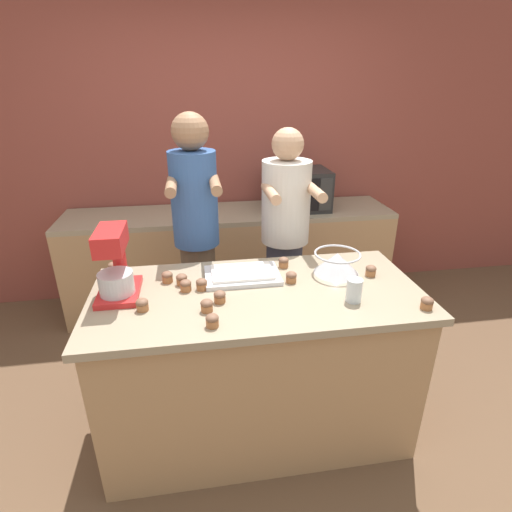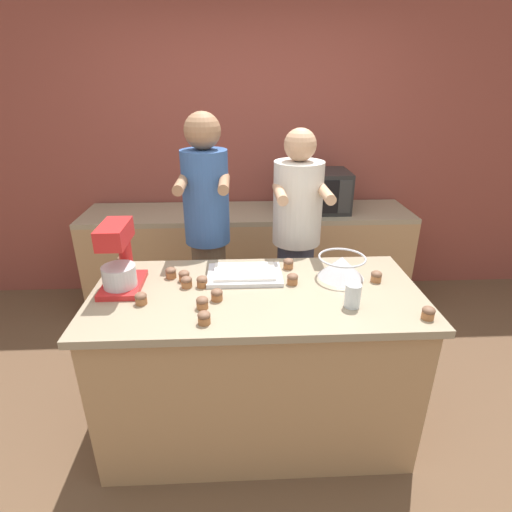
% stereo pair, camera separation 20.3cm
% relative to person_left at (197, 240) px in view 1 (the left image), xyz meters
% --- Properties ---
extents(ground_plane, '(16.00, 16.00, 0.00)m').
position_rel_person_left_xyz_m(ground_plane, '(0.29, -0.70, -0.95)').
color(ground_plane, brown).
extents(back_wall, '(10.00, 0.06, 2.70)m').
position_rel_person_left_xyz_m(back_wall, '(0.29, 1.13, 0.40)').
color(back_wall, brown).
rests_on(back_wall, ground_plane).
extents(island_counter, '(1.71, 0.81, 0.92)m').
position_rel_person_left_xyz_m(island_counter, '(0.29, -0.70, -0.49)').
color(island_counter, '#A87F56').
rests_on(island_counter, ground_plane).
extents(back_counter, '(2.80, 0.60, 0.89)m').
position_rel_person_left_xyz_m(back_counter, '(0.29, 0.78, -0.50)').
color(back_counter, '#A87F56').
rests_on(back_counter, ground_plane).
extents(person_left, '(0.32, 0.49, 1.76)m').
position_rel_person_left_xyz_m(person_left, '(0.00, 0.00, 0.00)').
color(person_left, brown).
rests_on(person_left, ground_plane).
extents(person_right, '(0.34, 0.50, 1.66)m').
position_rel_person_left_xyz_m(person_right, '(0.60, 0.00, -0.07)').
color(person_right, '#33384C').
rests_on(person_right, ground_plane).
extents(stand_mixer, '(0.20, 0.30, 0.36)m').
position_rel_person_left_xyz_m(stand_mixer, '(-0.41, -0.63, 0.13)').
color(stand_mixer, red).
rests_on(stand_mixer, island_counter).
extents(mixing_bowl, '(0.26, 0.26, 0.12)m').
position_rel_person_left_xyz_m(mixing_bowl, '(0.77, -0.56, 0.04)').
color(mixing_bowl, '#BCBCC1').
rests_on(mixing_bowl, island_counter).
extents(baking_tray, '(0.41, 0.27, 0.04)m').
position_rel_person_left_xyz_m(baking_tray, '(0.24, -0.53, -0.01)').
color(baking_tray, silver).
rests_on(baking_tray, island_counter).
extents(microwave_oven, '(0.51, 0.40, 0.34)m').
position_rel_person_left_xyz_m(microwave_oven, '(0.89, 0.78, 0.11)').
color(microwave_oven, black).
rests_on(microwave_oven, back_counter).
extents(drinking_glass, '(0.08, 0.08, 0.12)m').
position_rel_person_left_xyz_m(drinking_glass, '(0.75, -0.87, 0.03)').
color(drinking_glass, silver).
rests_on(drinking_glass, island_counter).
extents(cupcake_0, '(0.06, 0.06, 0.06)m').
position_rel_person_left_xyz_m(cupcake_0, '(-0.48, -0.35, 0.00)').
color(cupcake_0, '#9E6038').
rests_on(cupcake_0, island_counter).
extents(cupcake_1, '(0.06, 0.06, 0.06)m').
position_rel_person_left_xyz_m(cupcake_1, '(0.09, -0.78, 0.00)').
color(cupcake_1, '#9E6038').
rests_on(cupcake_1, island_counter).
extents(cupcake_2, '(0.06, 0.06, 0.06)m').
position_rel_person_left_xyz_m(cupcake_2, '(-0.09, -0.57, 0.00)').
color(cupcake_2, '#9E6038').
rests_on(cupcake_2, island_counter).
extents(cupcake_3, '(0.06, 0.06, 0.06)m').
position_rel_person_left_xyz_m(cupcake_3, '(0.01, -0.64, 0.00)').
color(cupcake_3, '#9E6038').
rests_on(cupcake_3, island_counter).
extents(cupcake_4, '(0.06, 0.06, 0.06)m').
position_rel_person_left_xyz_m(cupcake_4, '(-0.27, -0.80, 0.00)').
color(cupcake_4, '#9E6038').
rests_on(cupcake_4, island_counter).
extents(cupcake_5, '(0.06, 0.06, 0.06)m').
position_rel_person_left_xyz_m(cupcake_5, '(0.04, -0.99, 0.00)').
color(cupcake_5, '#9E6038').
rests_on(cupcake_5, island_counter).
extents(cupcake_6, '(0.06, 0.06, 0.06)m').
position_rel_person_left_xyz_m(cupcake_6, '(0.49, -0.44, 0.00)').
color(cupcake_6, '#9E6038').
rests_on(cupcake_6, island_counter).
extents(cupcake_7, '(0.06, 0.06, 0.06)m').
position_rel_person_left_xyz_m(cupcake_7, '(0.49, -0.63, 0.00)').
color(cupcake_7, '#9E6038').
rests_on(cupcake_7, island_counter).
extents(cupcake_8, '(0.06, 0.06, 0.06)m').
position_rel_person_left_xyz_m(cupcake_8, '(-0.17, -0.52, 0.00)').
color(cupcake_8, '#9E6038').
rests_on(cupcake_8, island_counter).
extents(cupcake_9, '(0.06, 0.06, 0.06)m').
position_rel_person_left_xyz_m(cupcake_9, '(1.06, -1.00, 0.00)').
color(cupcake_9, '#9E6038').
rests_on(cupcake_9, island_counter).
extents(cupcake_10, '(0.06, 0.06, 0.06)m').
position_rel_person_left_xyz_m(cupcake_10, '(0.95, -0.62, 0.00)').
color(cupcake_10, '#9E6038').
rests_on(cupcake_10, island_counter).
extents(cupcake_11, '(0.06, 0.06, 0.06)m').
position_rel_person_left_xyz_m(cupcake_11, '(0.03, -0.86, 0.00)').
color(cupcake_11, '#9E6038').
rests_on(cupcake_11, island_counter).
extents(cupcake_12, '(0.06, 0.06, 0.06)m').
position_rel_person_left_xyz_m(cupcake_12, '(-0.07, -0.64, 0.00)').
color(cupcake_12, '#9E6038').
rests_on(cupcake_12, island_counter).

